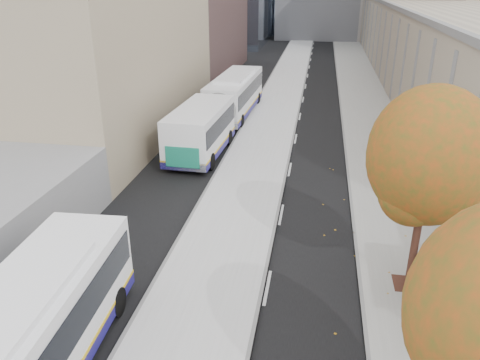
# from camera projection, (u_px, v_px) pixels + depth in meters

# --- Properties ---
(bus_platform) EXTENTS (4.25, 150.00, 0.15)m
(bus_platform) POSITION_uv_depth(u_px,v_px,m) (272.00, 118.00, 38.76)
(bus_platform) COLOR #B5B5B5
(bus_platform) RESTS_ON ground
(sidewalk) EXTENTS (4.75, 150.00, 0.08)m
(sidewalk) POSITION_uv_depth(u_px,v_px,m) (371.00, 123.00, 37.54)
(sidewalk) COLOR gray
(sidewalk) RESTS_ON ground
(building_tan) EXTENTS (18.00, 92.00, 8.00)m
(building_tan) POSITION_uv_depth(u_px,v_px,m) (446.00, 34.00, 60.45)
(building_tan) COLOR gray
(building_tan) RESTS_ON ground
(tree_c) EXTENTS (4.20, 4.20, 7.28)m
(tree_c) POSITION_uv_depth(u_px,v_px,m) (430.00, 156.00, 15.65)
(tree_c) COLOR #321B13
(tree_c) RESTS_ON sidewalk
(bus_far) EXTENTS (3.62, 19.40, 3.22)m
(bus_far) POSITION_uv_depth(u_px,v_px,m) (223.00, 107.00, 35.39)
(bus_far) COLOR white
(bus_far) RESTS_ON ground
(distant_car) EXTENTS (2.22, 4.42, 1.45)m
(distant_car) POSITION_uv_depth(u_px,v_px,m) (244.00, 82.00, 48.64)
(distant_car) COLOR silver
(distant_car) RESTS_ON ground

